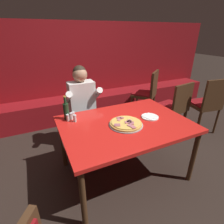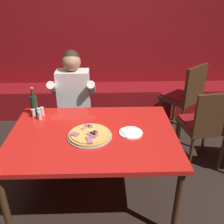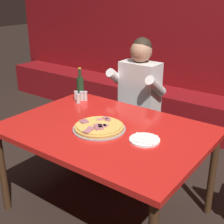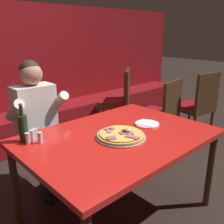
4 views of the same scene
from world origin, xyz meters
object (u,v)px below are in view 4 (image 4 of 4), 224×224
(shaker_red_pepper_flakes, at_px, (28,139))
(diner_seated_blue_shirt, at_px, (39,121))
(beer_bottle, at_px, (23,127))
(shaker_black_pepper, at_px, (32,136))
(dining_chair_near_left, at_px, (198,103))
(shaker_parmesan, at_px, (35,134))
(shaker_oregano, at_px, (40,138))
(dining_chair_far_left, at_px, (162,110))
(plate_white_paper, at_px, (147,124))
(pizza, at_px, (121,135))
(main_dining_table, at_px, (118,142))
(dining_chair_by_booth, at_px, (119,97))

(shaker_red_pepper_flakes, xyz_separation_m, diner_seated_blue_shirt, (0.33, 0.48, -0.08))
(beer_bottle, bearing_deg, shaker_red_pepper_flakes, -90.28)
(shaker_black_pepper, bearing_deg, diner_seated_blue_shirt, 57.91)
(dining_chair_near_left, bearing_deg, shaker_black_pepper, 178.55)
(shaker_parmesan, height_order, shaker_oregano, same)
(diner_seated_blue_shirt, bearing_deg, dining_chair_far_left, -13.34)
(plate_white_paper, xyz_separation_m, dining_chair_far_left, (0.88, 0.47, -0.17))
(beer_bottle, distance_m, diner_seated_blue_shirt, 0.56)
(shaker_oregano, bearing_deg, shaker_black_pepper, 108.60)
(pizza, height_order, shaker_red_pepper_flakes, shaker_red_pepper_flakes)
(shaker_black_pepper, xyz_separation_m, dining_chair_far_left, (1.76, 0.11, -0.20))
(shaker_black_pepper, relative_size, shaker_red_pepper_flakes, 1.00)
(shaker_black_pepper, bearing_deg, shaker_red_pepper_flakes, -152.76)
(shaker_red_pepper_flakes, distance_m, shaker_oregano, 0.09)
(shaker_black_pepper, height_order, shaker_red_pepper_flakes, same)
(shaker_red_pepper_flakes, relative_size, dining_chair_near_left, 0.08)
(beer_bottle, xyz_separation_m, shaker_oregano, (0.07, -0.11, -0.07))
(diner_seated_blue_shirt, xyz_separation_m, dining_chair_far_left, (1.48, -0.35, -0.13))
(pizza, bearing_deg, beer_bottle, 142.61)
(main_dining_table, height_order, shaker_red_pepper_flakes, shaker_red_pepper_flakes)
(beer_bottle, xyz_separation_m, dining_chair_far_left, (1.81, 0.07, -0.27))
(beer_bottle, distance_m, shaker_red_pepper_flakes, 0.09)
(pizza, height_order, shaker_black_pepper, shaker_black_pepper)
(pizza, height_order, dining_chair_near_left, dining_chair_near_left)
(main_dining_table, distance_m, dining_chair_far_left, 1.30)
(shaker_black_pepper, bearing_deg, beer_bottle, 140.77)
(main_dining_table, relative_size, shaker_black_pepper, 17.13)
(beer_bottle, relative_size, diner_seated_blue_shirt, 0.23)
(pizza, relative_size, dining_chair_far_left, 0.40)
(pizza, distance_m, plate_white_paper, 0.36)
(diner_seated_blue_shirt, height_order, dining_chair_near_left, diner_seated_blue_shirt)
(plate_white_paper, height_order, shaker_oregano, shaker_oregano)
(pizza, relative_size, shaker_oregano, 4.50)
(shaker_oregano, height_order, dining_chair_far_left, dining_chair_far_left)
(shaker_oregano, relative_size, dining_chair_near_left, 0.08)
(plate_white_paper, xyz_separation_m, shaker_black_pepper, (-0.89, 0.36, 0.03))
(main_dining_table, bearing_deg, dining_chair_far_left, 20.59)
(plate_white_paper, relative_size, beer_bottle, 0.72)
(shaker_red_pepper_flakes, relative_size, dining_chair_far_left, 0.09)
(beer_bottle, xyz_separation_m, dining_chair_by_booth, (1.81, 0.85, -0.26))
(shaker_black_pepper, height_order, dining_chair_far_left, dining_chair_far_left)
(dining_chair_by_booth, bearing_deg, shaker_oregano, -151.08)
(main_dining_table, xyz_separation_m, dining_chair_by_booth, (1.22, 1.24, -0.08))
(pizza, bearing_deg, main_dining_table, 65.46)
(dining_chair_far_left, bearing_deg, shaker_black_pepper, -176.45)
(shaker_oregano, bearing_deg, shaker_red_pepper_flakes, 144.22)
(main_dining_table, distance_m, pizza, 0.10)
(plate_white_paper, bearing_deg, beer_bottle, 156.94)
(main_dining_table, relative_size, shaker_red_pepper_flakes, 17.13)
(dining_chair_far_left, distance_m, dining_chair_near_left, 0.60)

